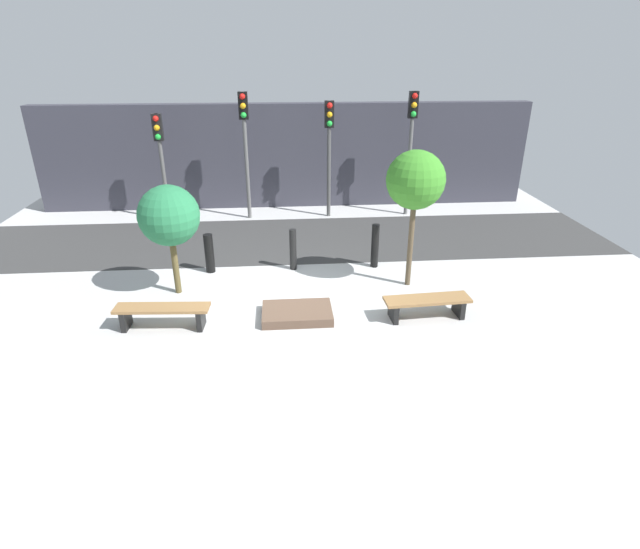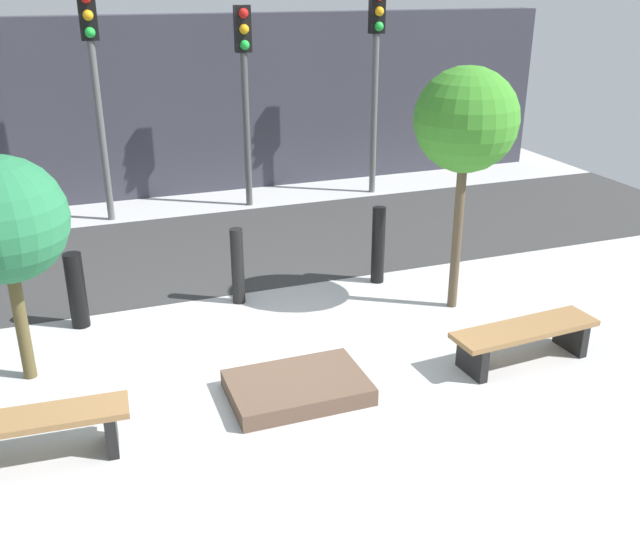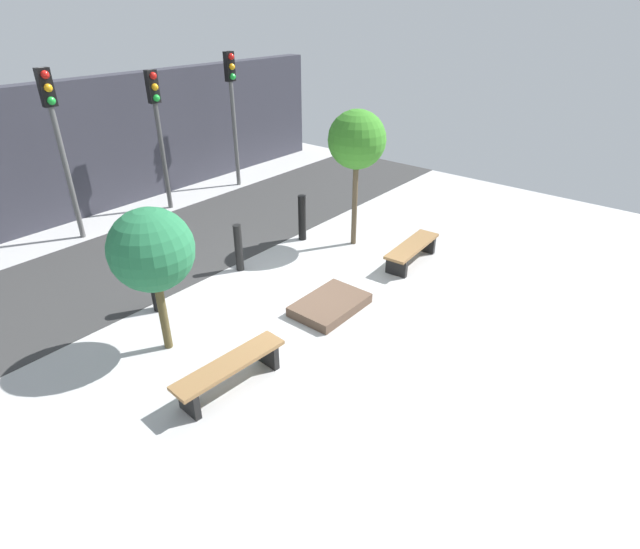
% 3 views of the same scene
% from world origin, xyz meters
% --- Properties ---
extents(ground_plane, '(18.00, 18.00, 0.00)m').
position_xyz_m(ground_plane, '(0.00, 0.00, 0.00)').
color(ground_plane, '#B2B2B2').
extents(road_strip, '(18.00, 3.66, 0.01)m').
position_xyz_m(road_strip, '(0.00, 3.96, 0.01)').
color(road_strip, '#343434').
rests_on(road_strip, ground).
extents(building_facade, '(16.20, 0.50, 3.38)m').
position_xyz_m(building_facade, '(0.00, 7.45, 1.69)').
color(building_facade, '#33333D').
rests_on(building_facade, ground).
extents(bench_left, '(1.83, 0.52, 0.46)m').
position_xyz_m(bench_left, '(-2.60, -0.77, 0.33)').
color(bench_left, black).
rests_on(bench_left, ground).
extents(bench_right, '(1.75, 0.57, 0.43)m').
position_xyz_m(bench_right, '(2.60, -0.77, 0.31)').
color(bench_right, black).
rests_on(bench_right, ground).
extents(planter_bed, '(1.40, 0.94, 0.18)m').
position_xyz_m(planter_bed, '(0.00, -0.57, 0.09)').
color(planter_bed, brown).
rests_on(planter_bed, ground).
extents(tree_behind_left_bench, '(1.29, 1.29, 2.43)m').
position_xyz_m(tree_behind_left_bench, '(-2.60, 0.79, 1.78)').
color(tree_behind_left_bench, brown).
rests_on(tree_behind_left_bench, ground).
extents(tree_behind_right_bench, '(1.26, 1.26, 3.07)m').
position_xyz_m(tree_behind_right_bench, '(2.60, 0.79, 2.42)').
color(tree_behind_right_bench, brown).
rests_on(tree_behind_right_bench, ground).
extents(bollard_far_left, '(0.22, 0.22, 0.96)m').
position_xyz_m(bollard_far_left, '(-2.02, 1.87, 0.48)').
color(bollard_far_left, black).
rests_on(bollard_far_left, ground).
extents(bollard_left, '(0.17, 0.17, 1.03)m').
position_xyz_m(bollard_left, '(0.00, 1.87, 0.51)').
color(bollard_left, black).
rests_on(bollard_left, ground).
extents(bollard_center, '(0.19, 0.19, 1.10)m').
position_xyz_m(bollard_center, '(2.02, 1.87, 0.55)').
color(bollard_center, black).
rests_on(bollard_center, ground).
extents(traffic_light_mid_west, '(0.28, 0.27, 3.83)m').
position_xyz_m(traffic_light_mid_west, '(-1.27, 6.07, 2.64)').
color(traffic_light_mid_west, '#585858').
rests_on(traffic_light_mid_west, ground).
extents(traffic_light_mid_east, '(0.28, 0.27, 3.56)m').
position_xyz_m(traffic_light_mid_east, '(1.27, 6.07, 2.47)').
color(traffic_light_mid_east, '#484848').
rests_on(traffic_light_mid_east, ground).
extents(traffic_light_east, '(0.28, 0.27, 3.82)m').
position_xyz_m(traffic_light_east, '(3.82, 6.07, 2.63)').
color(traffic_light_east, '#575757').
rests_on(traffic_light_east, ground).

